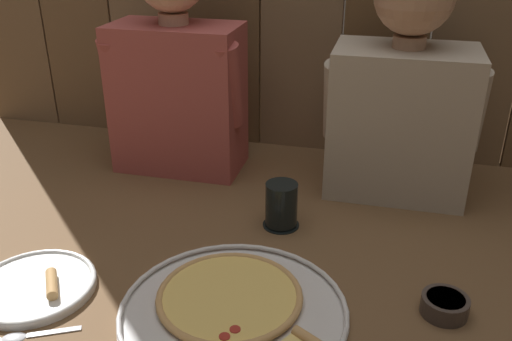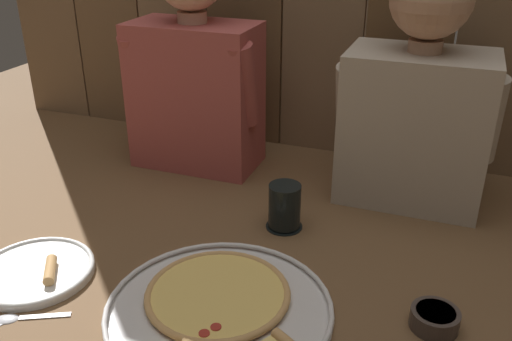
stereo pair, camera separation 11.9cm
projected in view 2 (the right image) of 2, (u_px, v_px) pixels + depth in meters
The scene contains 8 objects.
ground_plane at pixel (236, 264), 1.19m from camera, with size 3.20×3.20×0.00m, color brown.
pizza_tray at pixel (219, 304), 1.06m from camera, with size 0.44×0.44×0.03m.
dinner_plate at pixel (35, 271), 1.15m from camera, with size 0.24×0.24×0.03m.
drinking_glass at pixel (285, 207), 1.31m from camera, with size 0.09×0.09×0.11m.
dipping_bowl at pixel (435, 318), 1.00m from camera, with size 0.09×0.09×0.04m.
table_spoon at pixel (19, 317), 1.03m from camera, with size 0.13×0.08×0.01m.
diner_left at pixel (194, 63), 1.54m from camera, with size 0.39×0.20×0.64m.
diner_right at pixel (419, 93), 1.35m from camera, with size 0.39×0.23×0.61m.
Camera 2 is at (0.39, -0.91, 0.70)m, focal length 38.80 mm.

